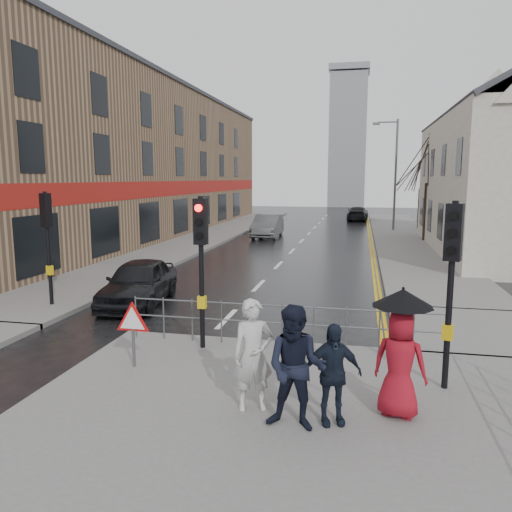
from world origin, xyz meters
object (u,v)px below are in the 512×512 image
at_px(pedestrian_a, 253,355).
at_px(car_mid, 267,226).
at_px(pedestrian_d, 332,374).
at_px(car_parked, 139,282).
at_px(pedestrian_with_umbrella, 401,348).
at_px(pedestrian_b, 296,368).

xyz_separation_m(pedestrian_a, car_mid, (-4.46, 25.12, -0.30)).
relative_size(pedestrian_d, car_mid, 0.35).
bearing_deg(car_parked, pedestrian_d, -53.68).
bearing_deg(car_parked, pedestrian_a, -59.15).
bearing_deg(pedestrian_d, car_parked, 115.66).
relative_size(pedestrian_a, pedestrian_d, 1.16).
height_order(pedestrian_with_umbrella, pedestrian_d, pedestrian_with_umbrella).
bearing_deg(car_mid, pedestrian_b, -79.42).
height_order(pedestrian_with_umbrella, car_parked, pedestrian_with_umbrella).
bearing_deg(pedestrian_a, pedestrian_b, -53.40).
bearing_deg(pedestrian_a, car_mid, 79.90).
relative_size(pedestrian_a, pedestrian_with_umbrella, 0.89).
bearing_deg(pedestrian_with_umbrella, pedestrian_a, -173.90).
relative_size(pedestrian_b, pedestrian_d, 1.20).
bearing_deg(car_mid, pedestrian_with_umbrella, -75.68).
xyz_separation_m(pedestrian_b, pedestrian_d, (0.52, 0.29, -0.16)).
bearing_deg(pedestrian_with_umbrella, car_mid, 105.26).
bearing_deg(pedestrian_with_umbrella, car_parked, 139.65).
distance_m(pedestrian_with_umbrella, pedestrian_d, 1.19).
xyz_separation_m(pedestrian_d, car_parked, (-6.36, 6.75, -0.23)).
bearing_deg(pedestrian_b, car_mid, 106.54).
xyz_separation_m(pedestrian_a, car_parked, (-5.07, 6.53, -0.35)).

